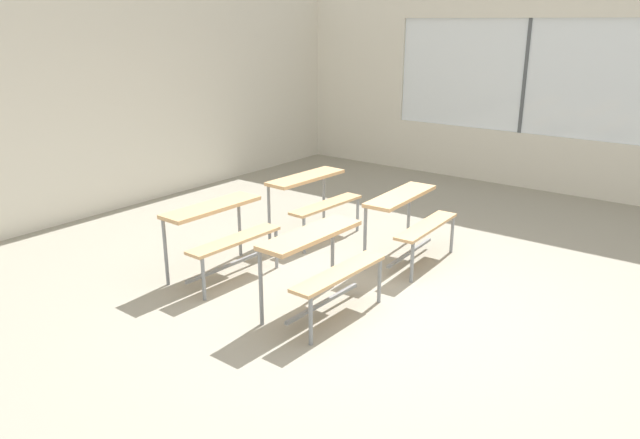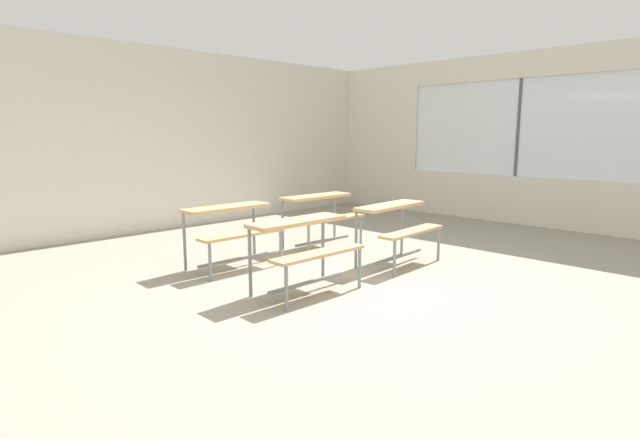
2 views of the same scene
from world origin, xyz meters
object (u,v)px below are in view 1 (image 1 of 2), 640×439
desk_bench_r0c1 (409,212)px  desk_bench_r1c0 (220,224)px  desk_bench_r0c0 (320,254)px  desk_bench_r1c1 (313,192)px

desk_bench_r0c1 → desk_bench_r1c0: (-1.52, 1.31, 0.00)m
desk_bench_r0c0 → desk_bench_r1c0: bearing=89.5°
desk_bench_r0c1 → desk_bench_r1c1: same height
desk_bench_r0c0 → desk_bench_r1c1: same height
desk_bench_r0c0 → desk_bench_r0c1: bearing=1.1°
desk_bench_r1c0 → desk_bench_r1c1: bearing=1.5°
desk_bench_r1c0 → desk_bench_r1c1: same height
desk_bench_r0c1 → desk_bench_r1c0: size_ratio=1.01×
desk_bench_r0c0 → desk_bench_r1c0: size_ratio=1.00×
desk_bench_r0c0 → desk_bench_r0c1: same height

